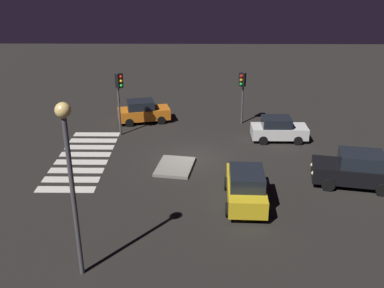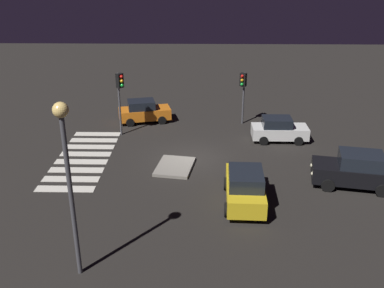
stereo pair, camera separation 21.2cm
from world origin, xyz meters
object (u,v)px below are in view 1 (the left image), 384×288
(traffic_island, at_px, (175,167))
(car_black, at_px, (356,169))
(car_white, at_px, (278,129))
(traffic_light_west, at_px, (242,86))
(car_orange, at_px, (143,111))
(car_yellow, at_px, (246,187))
(street_lamp, at_px, (69,162))
(traffic_light_south, at_px, (119,89))

(traffic_island, height_order, car_black, car_black)
(car_black, relative_size, car_white, 1.23)
(traffic_light_west, bearing_deg, car_orange, -63.16)
(car_orange, bearing_deg, car_white, -33.95)
(car_white, xyz_separation_m, car_orange, (-3.58, -9.60, 0.02))
(car_yellow, relative_size, traffic_light_west, 1.13)
(car_yellow, bearing_deg, traffic_island, 45.54)
(car_white, relative_size, street_lamp, 0.54)
(car_yellow, height_order, street_lamp, street_lamp)
(car_black, xyz_separation_m, traffic_light_west, (-9.65, -5.31, 2.00))
(car_orange, bearing_deg, car_black, -51.78)
(traffic_island, bearing_deg, street_lamp, -18.76)
(traffic_island, relative_size, traffic_light_west, 0.77)
(car_white, relative_size, traffic_light_west, 0.98)
(car_orange, distance_m, street_lamp, 17.93)
(car_white, bearing_deg, car_orange, 159.72)
(car_orange, height_order, street_lamp, street_lamp)
(car_orange, bearing_deg, traffic_island, -84.33)
(car_yellow, xyz_separation_m, traffic_light_south, (-9.22, -7.72, 2.42))
(car_white, distance_m, street_lamp, 17.61)
(traffic_island, xyz_separation_m, car_orange, (-7.99, -2.78, 0.74))
(car_yellow, relative_size, car_black, 0.94)
(car_black, distance_m, traffic_light_south, 15.82)
(car_black, distance_m, street_lamp, 15.59)
(traffic_light_south, bearing_deg, car_white, 33.95)
(traffic_island, bearing_deg, car_yellow, 43.31)
(street_lamp, bearing_deg, traffic_light_south, -177.11)
(car_black, bearing_deg, traffic_light_south, -16.58)
(traffic_light_south, distance_m, street_lamp, 14.81)
(car_black, xyz_separation_m, car_orange, (-10.00, -12.67, -0.12))
(car_black, bearing_deg, car_white, -53.42)
(car_orange, height_order, traffic_light_south, traffic_light_south)
(car_white, relative_size, car_orange, 0.92)
(car_yellow, relative_size, street_lamp, 0.62)
(car_yellow, xyz_separation_m, car_orange, (-11.97, -6.53, -0.10))
(car_orange, height_order, traffic_light_west, traffic_light_west)
(car_black, relative_size, traffic_light_south, 1.06)
(car_black, distance_m, car_white, 7.12)
(car_white, xyz_separation_m, traffic_light_south, (-0.83, -10.79, 2.54))
(car_orange, relative_size, traffic_light_west, 1.06)
(car_yellow, height_order, car_white, car_yellow)
(traffic_island, bearing_deg, traffic_light_south, -142.88)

